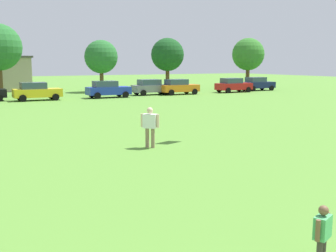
{
  "coord_description": "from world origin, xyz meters",
  "views": [
    {
      "loc": [
        -5.6,
        -0.82,
        3.5
      ],
      "look_at": [
        0.74,
        11.15,
        1.42
      ],
      "focal_mm": 44.39,
      "sensor_mm": 36.0,
      "label": 1
    }
  ],
  "objects_px": {
    "tree_right": "(167,55)",
    "tree_far_right": "(248,54)",
    "adult_bystander": "(150,124)",
    "parked_car_navy_7": "(257,84)",
    "parked_car_yellow_2": "(36,91)",
    "parked_car_red_6": "(233,85)",
    "child_kite_flyer": "(322,231)",
    "parked_car_orange_5": "(178,87)",
    "parked_car_gray_4": "(151,87)",
    "parked_car_blue_3": "(108,89)",
    "tree_center_right": "(101,57)"
  },
  "relations": [
    {
      "from": "parked_car_yellow_2",
      "to": "parked_car_orange_5",
      "type": "distance_m",
      "value": 15.17
    },
    {
      "from": "parked_car_red_6",
      "to": "parked_car_orange_5",
      "type": "bearing_deg",
      "value": 179.7
    },
    {
      "from": "parked_car_blue_3",
      "to": "parked_car_orange_5",
      "type": "relative_size",
      "value": 1.0
    },
    {
      "from": "parked_car_yellow_2",
      "to": "parked_car_gray_4",
      "type": "xyz_separation_m",
      "value": [
        12.34,
        1.08,
        0.0
      ]
    },
    {
      "from": "adult_bystander",
      "to": "tree_far_right",
      "type": "bearing_deg",
      "value": 89.78
    },
    {
      "from": "parked_car_red_6",
      "to": "tree_center_right",
      "type": "relative_size",
      "value": 0.7
    },
    {
      "from": "tree_right",
      "to": "tree_far_right",
      "type": "height_order",
      "value": "tree_far_right"
    },
    {
      "from": "parked_car_gray_4",
      "to": "tree_center_right",
      "type": "height_order",
      "value": "tree_center_right"
    },
    {
      "from": "child_kite_flyer",
      "to": "tree_center_right",
      "type": "bearing_deg",
      "value": 53.08
    },
    {
      "from": "parked_car_orange_5",
      "to": "parked_car_red_6",
      "type": "distance_m",
      "value": 7.4
    },
    {
      "from": "parked_car_blue_3",
      "to": "tree_far_right",
      "type": "bearing_deg",
      "value": 14.44
    },
    {
      "from": "parked_car_blue_3",
      "to": "tree_far_right",
      "type": "relative_size",
      "value": 0.63
    },
    {
      "from": "adult_bystander",
      "to": "child_kite_flyer",
      "type": "bearing_deg",
      "value": -55.88
    },
    {
      "from": "parked_car_yellow_2",
      "to": "parked_car_navy_7",
      "type": "xyz_separation_m",
      "value": [
        27.12,
        1.19,
        0.0
      ]
    },
    {
      "from": "tree_right",
      "to": "tree_far_right",
      "type": "xyz_separation_m",
      "value": [
        10.86,
        -2.82,
        0.1
      ]
    },
    {
      "from": "child_kite_flyer",
      "to": "parked_car_navy_7",
      "type": "distance_m",
      "value": 46.36
    },
    {
      "from": "parked_car_gray_4",
      "to": "parked_car_red_6",
      "type": "xyz_separation_m",
      "value": [
        10.23,
        -1.0,
        0.0
      ]
    },
    {
      "from": "parked_car_red_6",
      "to": "tree_center_right",
      "type": "height_order",
      "value": "tree_center_right"
    },
    {
      "from": "adult_bystander",
      "to": "tree_right",
      "type": "xyz_separation_m",
      "value": [
        18.12,
        32.77,
        3.48
      ]
    },
    {
      "from": "adult_bystander",
      "to": "parked_car_orange_5",
      "type": "height_order",
      "value": "same"
    },
    {
      "from": "parked_car_gray_4",
      "to": "parked_car_red_6",
      "type": "height_order",
      "value": "same"
    },
    {
      "from": "parked_car_navy_7",
      "to": "parked_car_orange_5",
      "type": "bearing_deg",
      "value": -174.9
    },
    {
      "from": "parked_car_red_6",
      "to": "tree_right",
      "type": "distance_m",
      "value": 10.03
    },
    {
      "from": "parked_car_red_6",
      "to": "tree_right",
      "type": "xyz_separation_m",
      "value": [
        -4.43,
        8.24,
        3.62
      ]
    },
    {
      "from": "adult_bystander",
      "to": "parked_car_yellow_2",
      "type": "height_order",
      "value": "same"
    },
    {
      "from": "parked_car_yellow_2",
      "to": "tree_far_right",
      "type": "distance_m",
      "value": 29.76
    },
    {
      "from": "parked_car_blue_3",
      "to": "parked_car_gray_4",
      "type": "xyz_separation_m",
      "value": [
        5.46,
        1.27,
        0.0
      ]
    },
    {
      "from": "parked_car_yellow_2",
      "to": "parked_car_gray_4",
      "type": "distance_m",
      "value": 12.38
    },
    {
      "from": "parked_car_orange_5",
      "to": "parked_car_navy_7",
      "type": "bearing_deg",
      "value": 5.1
    },
    {
      "from": "child_kite_flyer",
      "to": "adult_bystander",
      "type": "xyz_separation_m",
      "value": [
        1.82,
        10.61,
        0.33
      ]
    },
    {
      "from": "parked_car_yellow_2",
      "to": "parked_car_orange_5",
      "type": "height_order",
      "value": "same"
    },
    {
      "from": "parked_car_gray_4",
      "to": "parked_car_orange_5",
      "type": "bearing_deg",
      "value": -18.66
    },
    {
      "from": "child_kite_flyer",
      "to": "parked_car_orange_5",
      "type": "relative_size",
      "value": 0.26
    },
    {
      "from": "parked_car_gray_4",
      "to": "tree_far_right",
      "type": "xyz_separation_m",
      "value": [
        16.67,
        4.43,
        3.72
      ]
    },
    {
      "from": "adult_bystander",
      "to": "parked_car_navy_7",
      "type": "relative_size",
      "value": 0.39
    },
    {
      "from": "child_kite_flyer",
      "to": "tree_right",
      "type": "bearing_deg",
      "value": 42.56
    },
    {
      "from": "child_kite_flyer",
      "to": "parked_car_yellow_2",
      "type": "relative_size",
      "value": 0.26
    },
    {
      "from": "parked_car_yellow_2",
      "to": "parked_car_blue_3",
      "type": "xyz_separation_m",
      "value": [
        6.88,
        -0.19,
        0.0
      ]
    },
    {
      "from": "parked_car_orange_5",
      "to": "child_kite_flyer",
      "type": "bearing_deg",
      "value": -115.74
    },
    {
      "from": "parked_car_red_6",
      "to": "tree_right",
      "type": "relative_size",
      "value": 0.65
    },
    {
      "from": "adult_bystander",
      "to": "parked_car_yellow_2",
      "type": "distance_m",
      "value": 24.45
    },
    {
      "from": "adult_bystander",
      "to": "parked_car_gray_4",
      "type": "height_order",
      "value": "same"
    },
    {
      "from": "tree_right",
      "to": "tree_far_right",
      "type": "bearing_deg",
      "value": -14.54
    },
    {
      "from": "tree_center_right",
      "to": "parked_car_orange_5",
      "type": "bearing_deg",
      "value": -52.15
    },
    {
      "from": "parked_car_yellow_2",
      "to": "parked_car_navy_7",
      "type": "height_order",
      "value": "same"
    },
    {
      "from": "parked_car_red_6",
      "to": "parked_car_gray_4",
      "type": "bearing_deg",
      "value": 174.44
    },
    {
      "from": "child_kite_flyer",
      "to": "tree_right",
      "type": "relative_size",
      "value": 0.17
    },
    {
      "from": "parked_car_orange_5",
      "to": "tree_right",
      "type": "xyz_separation_m",
      "value": [
        2.97,
        8.21,
        3.62
      ]
    },
    {
      "from": "parked_car_gray_4",
      "to": "tree_far_right",
      "type": "height_order",
      "value": "tree_far_right"
    },
    {
      "from": "parked_car_yellow_2",
      "to": "parked_car_red_6",
      "type": "height_order",
      "value": "same"
    }
  ]
}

